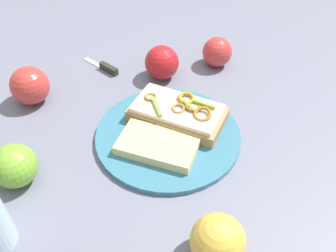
{
  "coord_description": "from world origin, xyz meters",
  "views": [
    {
      "loc": [
        0.52,
        -0.04,
        0.53
      ],
      "look_at": [
        0.0,
        0.0,
        0.03
      ],
      "focal_mm": 39.85,
      "sensor_mm": 36.0,
      "label": 1
    }
  ],
  "objects": [
    {
      "name": "sandwich",
      "position": [
        -0.04,
        0.02,
        0.03
      ],
      "size": [
        0.18,
        0.21,
        0.05
      ],
      "rotation": [
        0.0,
        0.0,
        1.07
      ],
      "color": "#AB8052",
      "rests_on": "plate"
    },
    {
      "name": "apple_2",
      "position": [
        0.25,
        0.05,
        0.04
      ],
      "size": [
        0.11,
        0.11,
        0.08
      ],
      "primitive_type": "sphere",
      "rotation": [
        0.0,
        0.0,
        2.09
      ],
      "color": "gold",
      "rests_on": "ground_plane"
    },
    {
      "name": "apple_3",
      "position": [
        -0.2,
        0.0,
        0.04
      ],
      "size": [
        0.09,
        0.09,
        0.08
      ],
      "primitive_type": "sphere",
      "rotation": [
        0.0,
        0.0,
        3.28
      ],
      "color": "red",
      "rests_on": "ground_plane"
    },
    {
      "name": "apple_5",
      "position": [
        -0.13,
        -0.29,
        0.04
      ],
      "size": [
        0.12,
        0.12,
        0.08
      ],
      "primitive_type": "sphere",
      "rotation": [
        0.0,
        0.0,
        3.91
      ],
      "color": "#C43832",
      "rests_on": "ground_plane"
    },
    {
      "name": "plate",
      "position": [
        0.0,
        0.0,
        0.01
      ],
      "size": [
        0.29,
        0.29,
        0.01
      ],
      "primitive_type": "cylinder",
      "color": "teal",
      "rests_on": "ground_plane"
    },
    {
      "name": "apple_1",
      "position": [
        0.09,
        -0.27,
        0.04
      ],
      "size": [
        0.11,
        0.11,
        0.08
      ],
      "primitive_type": "sphere",
      "rotation": [
        0.0,
        0.0,
        2.42
      ],
      "color": "#77B033",
      "rests_on": "ground_plane"
    },
    {
      "name": "knife",
      "position": [
        -0.24,
        -0.14,
        0.01
      ],
      "size": [
        0.09,
        0.09,
        0.02
      ],
      "rotation": [
        0.0,
        0.0,
        3.94
      ],
      "color": "silver",
      "rests_on": "ground_plane"
    },
    {
      "name": "bread_slice_side",
      "position": [
        0.04,
        -0.02,
        0.02
      ],
      "size": [
        0.14,
        0.17,
        0.02
      ],
      "primitive_type": "cube",
      "rotation": [
        0.0,
        0.0,
        1.16
      ],
      "color": "beige",
      "rests_on": "plate"
    },
    {
      "name": "apple_0",
      "position": [
        -0.25,
        0.14,
        0.04
      ],
      "size": [
        0.09,
        0.09,
        0.07
      ],
      "primitive_type": "sphere",
      "rotation": [
        0.0,
        0.0,
        3.49
      ],
      "color": "#C63534",
      "rests_on": "ground_plane"
    },
    {
      "name": "ground_plane",
      "position": [
        0.0,
        0.0,
        0.0
      ],
      "size": [
        2.0,
        2.0,
        0.0
      ],
      "primitive_type": "plane",
      "color": "slate",
      "rests_on": "ground"
    }
  ]
}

